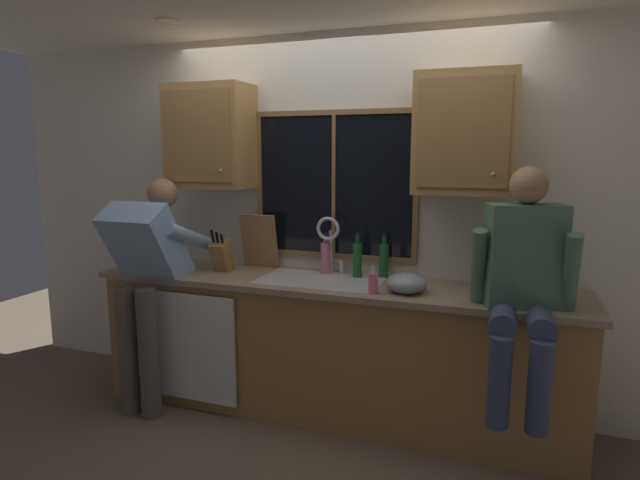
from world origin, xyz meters
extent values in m
cube|color=silver|center=(0.00, 0.06, 1.27)|extent=(5.54, 0.12, 2.55)
cylinder|color=#FFEAB2|center=(-0.94, -0.60, 2.54)|extent=(0.14, 0.14, 0.01)
cube|color=black|center=(-0.06, -0.01, 1.52)|extent=(1.10, 0.02, 0.95)
cube|color=olive|center=(-0.06, -0.02, 2.02)|extent=(1.17, 0.02, 0.04)
cube|color=olive|center=(-0.06, -0.02, 1.03)|extent=(1.17, 0.02, 0.04)
cube|color=olive|center=(-0.63, -0.02, 1.52)|extent=(0.03, 0.02, 0.95)
cube|color=olive|center=(0.51, -0.02, 1.52)|extent=(0.03, 0.02, 0.95)
cube|color=olive|center=(-0.06, -0.02, 1.52)|extent=(0.02, 0.02, 0.95)
cube|color=#A07744|center=(0.00, -0.29, 0.44)|extent=(3.14, 0.58, 0.88)
cube|color=gray|center=(0.00, -0.31, 0.90)|extent=(3.20, 0.62, 0.04)
cube|color=white|center=(-0.84, -0.61, 0.46)|extent=(0.60, 0.02, 0.74)
cube|color=#B2844C|center=(-0.94, -0.17, 1.86)|extent=(0.59, 0.33, 0.72)
cube|color=#9D7443|center=(-0.94, -0.34, 1.86)|extent=(0.51, 0.01, 0.62)
sphere|color=#B2B2B7|center=(-0.76, -0.34, 1.63)|extent=(0.02, 0.02, 0.02)
cube|color=#B2844C|center=(0.81, -0.17, 1.86)|extent=(0.59, 0.33, 0.72)
cube|color=#9D7443|center=(0.81, -0.34, 1.86)|extent=(0.51, 0.01, 0.62)
sphere|color=#B2B2B7|center=(0.99, -0.34, 1.63)|extent=(0.02, 0.02, 0.02)
cube|color=#B7B7BC|center=(-0.06, -0.30, 0.91)|extent=(0.80, 0.46, 0.02)
cube|color=#9C9CA0|center=(-0.26, -0.30, 0.81)|extent=(0.36, 0.42, 0.20)
cube|color=#9C9CA0|center=(0.14, -0.30, 0.81)|extent=(0.36, 0.42, 0.20)
cube|color=#B7B7BC|center=(-0.06, -0.30, 0.81)|extent=(0.04, 0.42, 0.20)
cylinder|color=silver|center=(-0.06, -0.08, 1.07)|extent=(0.03, 0.03, 0.30)
torus|color=silver|center=(-0.06, -0.14, 1.24)|extent=(0.16, 0.02, 0.16)
cylinder|color=silver|center=(0.02, -0.08, 0.97)|extent=(0.03, 0.03, 0.09)
cylinder|color=#595147|center=(-1.27, -0.76, 0.44)|extent=(0.13, 0.13, 0.88)
cylinder|color=#595147|center=(-1.10, -0.76, 0.44)|extent=(0.13, 0.13, 0.88)
cube|color=#8CB2DB|center=(-1.18, -0.61, 1.13)|extent=(0.44, 0.48, 0.61)
sphere|color=#A57A5B|center=(-1.18, -0.41, 1.47)|extent=(0.21, 0.21, 0.21)
cylinder|color=#8CB2DB|center=(-1.40, -0.43, 1.18)|extent=(0.09, 0.52, 0.26)
cylinder|color=#8CB2DB|center=(-0.96, -0.43, 1.18)|extent=(0.09, 0.52, 0.26)
cylinder|color=#384260|center=(1.08, -0.69, 0.90)|extent=(0.14, 0.43, 0.16)
cylinder|color=#384260|center=(1.26, -0.69, 0.90)|extent=(0.14, 0.43, 0.16)
cylinder|color=#384260|center=(1.08, -0.91, 0.65)|extent=(0.11, 0.11, 0.46)
cylinder|color=#384260|center=(1.26, -0.91, 0.65)|extent=(0.11, 0.11, 0.46)
cube|color=#4C7259|center=(1.17, -0.47, 1.20)|extent=(0.44, 0.31, 0.56)
sphere|color=#A57A5B|center=(1.17, -0.47, 1.58)|extent=(0.20, 0.20, 0.20)
cylinder|color=#4C7259|center=(0.94, -0.52, 1.12)|extent=(0.08, 0.20, 0.47)
cylinder|color=#4C7259|center=(1.40, -0.52, 1.12)|extent=(0.08, 0.20, 0.47)
cube|color=olive|center=(-0.81, -0.28, 1.02)|extent=(0.12, 0.18, 0.25)
cylinder|color=black|center=(-0.84, -0.34, 1.18)|extent=(0.02, 0.05, 0.09)
cylinder|color=black|center=(-0.81, -0.33, 1.17)|extent=(0.02, 0.04, 0.08)
cylinder|color=black|center=(-0.77, -0.33, 1.16)|extent=(0.02, 0.04, 0.06)
cube|color=#997047|center=(-0.60, -0.09, 1.12)|extent=(0.27, 0.10, 0.39)
ellipsoid|color=#8C99A8|center=(0.53, -0.40, 0.98)|extent=(0.25, 0.25, 0.12)
cylinder|color=pink|center=(0.35, -0.50, 0.98)|extent=(0.06, 0.06, 0.12)
cylinder|color=silver|center=(0.35, -0.50, 1.06)|extent=(0.02, 0.02, 0.04)
cylinder|color=silver|center=(0.35, -0.52, 1.08)|extent=(0.01, 0.04, 0.01)
cylinder|color=#1E592D|center=(0.15, -0.14, 1.04)|extent=(0.06, 0.06, 0.23)
cylinder|color=#184724|center=(0.15, -0.14, 1.18)|extent=(0.03, 0.03, 0.06)
cylinder|color=black|center=(0.15, -0.14, 1.21)|extent=(0.03, 0.03, 0.01)
cylinder|color=pink|center=(-0.09, -0.11, 1.03)|extent=(0.07, 0.07, 0.22)
cylinder|color=#AD5B7A|center=(-0.09, -0.11, 1.16)|extent=(0.03, 0.03, 0.05)
cylinder|color=black|center=(-0.09, -0.11, 1.20)|extent=(0.03, 0.03, 0.01)
cylinder|color=#1E592D|center=(0.31, -0.07, 1.03)|extent=(0.06, 0.06, 0.22)
cylinder|color=#184724|center=(0.31, -0.07, 1.17)|extent=(0.03, 0.03, 0.06)
cylinder|color=black|center=(0.31, -0.07, 1.21)|extent=(0.03, 0.03, 0.01)
camera|label=1|loc=(1.07, -3.44, 1.75)|focal=29.22mm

